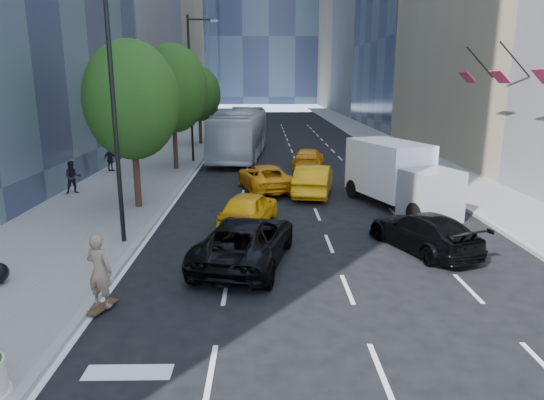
{
  "coord_description": "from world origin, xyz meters",
  "views": [
    {
      "loc": [
        -1.4,
        -12.86,
        5.84
      ],
      "look_at": [
        -1.1,
        4.25,
        1.6
      ],
      "focal_mm": 32.0,
      "sensor_mm": 36.0,
      "label": 1
    }
  ],
  "objects_px": {
    "skateboarder": "(100,276)",
    "black_sedan_lincoln": "(245,240)",
    "black_sedan_mercedes": "(423,231)",
    "city_bus": "(240,133)",
    "box_truck": "(398,175)"
  },
  "relations": [
    {
      "from": "skateboarder",
      "to": "black_sedan_lincoln",
      "type": "distance_m",
      "value": 4.94
    },
    {
      "from": "black_sedan_mercedes",
      "to": "city_bus",
      "type": "xyz_separation_m",
      "value": [
        -7.4,
        21.56,
        1.17
      ]
    },
    {
      "from": "black_sedan_lincoln",
      "to": "box_truck",
      "type": "bearing_deg",
      "value": -122.44
    },
    {
      "from": "skateboarder",
      "to": "black_sedan_lincoln",
      "type": "height_order",
      "value": "skateboarder"
    },
    {
      "from": "city_bus",
      "to": "black_sedan_mercedes",
      "type": "bearing_deg",
      "value": -66.62
    },
    {
      "from": "black_sedan_lincoln",
      "to": "black_sedan_mercedes",
      "type": "height_order",
      "value": "black_sedan_lincoln"
    },
    {
      "from": "black_sedan_mercedes",
      "to": "city_bus",
      "type": "distance_m",
      "value": 22.83
    },
    {
      "from": "black_sedan_mercedes",
      "to": "box_truck",
      "type": "height_order",
      "value": "box_truck"
    },
    {
      "from": "skateboarder",
      "to": "black_sedan_mercedes",
      "type": "relative_size",
      "value": 0.42
    },
    {
      "from": "black_sedan_lincoln",
      "to": "city_bus",
      "type": "height_order",
      "value": "city_bus"
    },
    {
      "from": "black_sedan_lincoln",
      "to": "black_sedan_mercedes",
      "type": "distance_m",
      "value": 6.3
    },
    {
      "from": "black_sedan_lincoln",
      "to": "black_sedan_mercedes",
      "type": "bearing_deg",
      "value": -157.98
    },
    {
      "from": "skateboarder",
      "to": "box_truck",
      "type": "height_order",
      "value": "box_truck"
    },
    {
      "from": "city_bus",
      "to": "box_truck",
      "type": "xyz_separation_m",
      "value": [
        8.1,
        -15.57,
        -0.32
      ]
    },
    {
      "from": "black_sedan_lincoln",
      "to": "box_truck",
      "type": "height_order",
      "value": "box_truck"
    }
  ]
}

